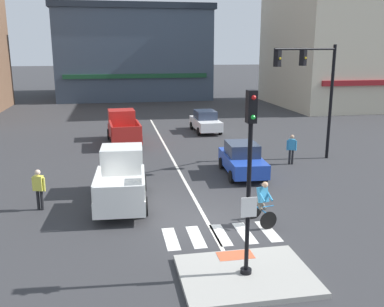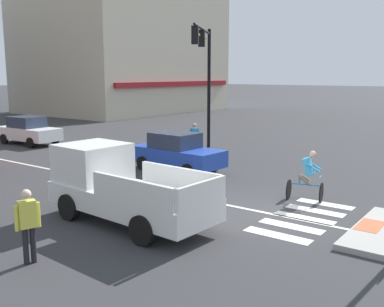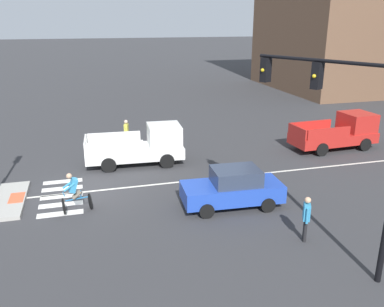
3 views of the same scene
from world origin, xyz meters
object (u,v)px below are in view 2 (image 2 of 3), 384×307
Objects in this scene: pedestrian_at_curb_left at (28,220)px; pedestrian_waiting_far_side at (194,137)px; pickup_truck_white_westbound_near at (119,186)px; car_white_eastbound_distant at (28,131)px; car_blue_eastbound_mid at (177,152)px; traffic_light_mast at (205,66)px; cyclist at (307,175)px.

pedestrian_waiting_far_side is at bearing 20.56° from pedestrian_at_curb_left.
pickup_truck_white_westbound_near reaches higher than pedestrian_at_curb_left.
car_blue_eastbound_mid is (-0.59, -11.63, 0.00)m from car_white_eastbound_distant.
pedestrian_at_curb_left is at bearing -160.66° from car_blue_eastbound_mid.
car_white_eastbound_distant is at bearing 111.67° from traffic_light_mast.
pickup_truck_white_westbound_near is at bearing -157.36° from traffic_light_mast.
pickup_truck_white_westbound_near is (-6.12, -2.75, 0.17)m from car_blue_eastbound_mid.
pedestrian_waiting_far_side is (4.43, 7.75, 0.11)m from cyclist.
pickup_truck_white_westbound_near is 3.30m from pedestrian_at_curb_left.
car_white_eastbound_distant is at bearing 87.07° from car_blue_eastbound_mid.
pedestrian_waiting_far_side is (-1.26, -0.24, -3.53)m from traffic_light_mast.
pedestrian_at_curb_left is (-3.26, -0.54, 0.00)m from pickup_truck_white_westbound_near.
cyclist reaches higher than pedestrian_waiting_far_side.
traffic_light_mast is 1.57× the size of car_white_eastbound_distant.
traffic_light_mast is 12.08m from pickup_truck_white_westbound_near.
pedestrian_waiting_far_side is at bearing -75.22° from car_white_eastbound_distant.
traffic_light_mast is 6.10m from car_blue_eastbound_mid.
car_white_eastbound_distant is 2.48× the size of pedestrian_waiting_far_side.
cyclist reaches higher than car_white_eastbound_distant.
car_blue_eastbound_mid is at bearing -156.04° from pedestrian_waiting_far_side.
cyclist is 1.01× the size of pedestrian_waiting_far_side.
cyclist is 1.01× the size of pedestrian_at_curb_left.
cyclist reaches higher than car_blue_eastbound_mid.
car_blue_eastbound_mid is 6.40m from cyclist.
pedestrian_waiting_far_side reaches higher than car_white_eastbound_distant.
pedestrian_at_curb_left is at bearing -170.51° from pickup_truck_white_westbound_near.
car_blue_eastbound_mid is at bearing 19.34° from pedestrian_at_curb_left.
cyclist reaches higher than pedestrian_at_curb_left.
car_white_eastbound_distant is at bearing 56.25° from pedestrian_at_curb_left.
pedestrian_waiting_far_side is at bearing 23.96° from car_blue_eastbound_mid.
car_blue_eastbound_mid is (-4.54, -1.70, -3.71)m from traffic_light_mast.
pickup_truck_white_westbound_near is 3.11× the size of pedestrian_waiting_far_side.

